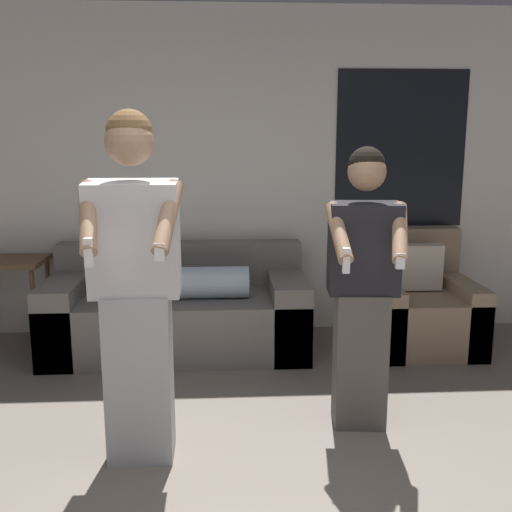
{
  "coord_description": "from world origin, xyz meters",
  "views": [
    {
      "loc": [
        -0.22,
        -1.86,
        1.67
      ],
      "look_at": [
        -0.03,
        1.23,
        1.04
      ],
      "focal_mm": 42.0,
      "sensor_mm": 36.0,
      "label": 1
    }
  ],
  "objects": [
    {
      "name": "armchair",
      "position": [
        1.36,
        2.71,
        0.31
      ],
      "size": [
        0.83,
        0.9,
        0.91
      ],
      "color": "#937A60",
      "rests_on": "ground_plane"
    },
    {
      "name": "person_left",
      "position": [
        -0.64,
        1.07,
        0.92
      ],
      "size": [
        0.51,
        0.47,
        1.79
      ],
      "color": "#B2B2B7",
      "rests_on": "ground_plane"
    },
    {
      "name": "couch",
      "position": [
        -0.56,
        2.7,
        0.3
      ],
      "size": [
        1.99,
        0.92,
        0.8
      ],
      "color": "slate",
      "rests_on": "ground_plane"
    },
    {
      "name": "wall_back",
      "position": [
        0.02,
        3.2,
        1.35
      ],
      "size": [
        6.79,
        0.07,
        2.7
      ],
      "color": "silver",
      "rests_on": "ground_plane"
    },
    {
      "name": "side_table",
      "position": [
        -1.91,
        2.9,
        0.59
      ],
      "size": [
        0.56,
        0.49,
        0.85
      ],
      "color": "brown",
      "rests_on": "ground_plane"
    },
    {
      "name": "person_right",
      "position": [
        0.58,
        1.37,
        0.82
      ],
      "size": [
        0.46,
        0.48,
        1.61
      ],
      "color": "#56514C",
      "rests_on": "ground_plane"
    }
  ]
}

